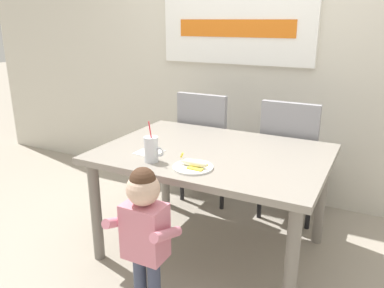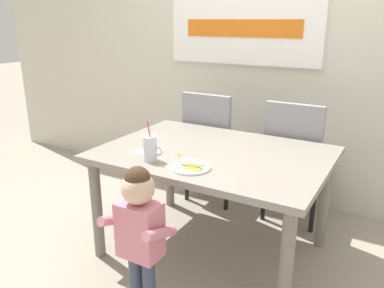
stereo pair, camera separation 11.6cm
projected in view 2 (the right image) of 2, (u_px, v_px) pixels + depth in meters
The scene contains 10 objects.
ground_plane at pixel (212, 249), 2.67m from camera, with size 24.00×24.00×0.00m, color #9E9384.
back_wall at pixel (276, 28), 3.12m from camera, with size 6.40×0.17×2.90m.
dining_table at pixel (214, 164), 2.47m from camera, with size 1.42×1.02×0.72m.
dining_chair_left at pixel (212, 141), 3.24m from camera, with size 0.44×0.45×0.96m.
dining_chair_right at pixel (295, 155), 2.90m from camera, with size 0.44×0.44×0.96m.
toddler_standing at pixel (139, 224), 1.96m from camera, with size 0.33×0.24×0.84m.
milk_cup at pixel (150, 150), 2.26m from camera, with size 0.13×0.08×0.25m.
snack_plate at pixel (191, 167), 2.16m from camera, with size 0.23×0.23×0.01m, color white.
peeled_banana at pixel (191, 163), 2.15m from camera, with size 0.17×0.11×0.07m.
paper_napkin at pixel (149, 152), 2.43m from camera, with size 0.15×0.15×0.00m, color white.
Camera 2 is at (1.04, -2.07, 1.52)m, focal length 35.97 mm.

